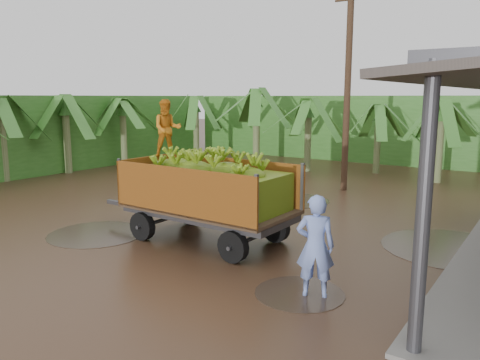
{
  "coord_description": "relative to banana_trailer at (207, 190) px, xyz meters",
  "views": [
    {
      "loc": [
        6.69,
        -9.96,
        3.53
      ],
      "look_at": [
        0.31,
        -0.69,
        1.53
      ],
      "focal_mm": 35.0,
      "sensor_mm": 36.0,
      "label": 1
    }
  ],
  "objects": [
    {
      "name": "hedge_north",
      "position": [
        -1.67,
        17.18,
        0.51
      ],
      "size": [
        22.0,
        3.0,
        3.6
      ],
      "primitive_type": "cube",
      "color": "#2D661E",
      "rests_on": "ground"
    },
    {
      "name": "utility_pole",
      "position": [
        0.3,
        8.04,
        2.55
      ],
      "size": [
        1.2,
        0.24,
        7.56
      ],
      "color": "#47301E",
      "rests_on": "ground"
    },
    {
      "name": "ground",
      "position": [
        0.33,
        1.18,
        -1.29
      ],
      "size": [
        100.0,
        100.0,
        0.0
      ],
      "primitive_type": "plane",
      "color": "black",
      "rests_on": "ground"
    },
    {
      "name": "man_blue",
      "position": [
        3.63,
        -1.49,
        -0.36
      ],
      "size": [
        0.8,
        0.69,
        1.87
      ],
      "primitive_type": "imported",
      "rotation": [
        0.0,
        0.0,
        3.57
      ],
      "color": "#7991DD",
      "rests_on": "ground"
    },
    {
      "name": "banana_plants",
      "position": [
        -5.75,
        7.4,
        0.52
      ],
      "size": [
        24.96,
        20.58,
        4.1
      ],
      "color": "#2D661E",
      "rests_on": "ground"
    },
    {
      "name": "hedge_west",
      "position": [
        -13.67,
        5.18,
        0.51
      ],
      "size": [
        3.0,
        18.0,
        3.6
      ],
      "primitive_type": "cube",
      "color": "#2D661E",
      "rests_on": "ground"
    },
    {
      "name": "banana_trailer",
      "position": [
        0.0,
        0.0,
        0.0
      ],
      "size": [
        5.91,
        2.12,
        3.47
      ],
      "rotation": [
        0.0,
        0.0,
        -0.02
      ],
      "color": "#A85F18",
      "rests_on": "ground"
    }
  ]
}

